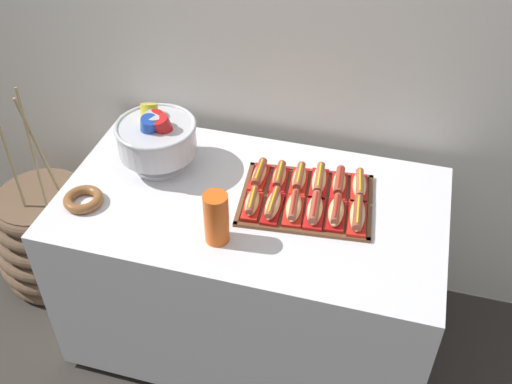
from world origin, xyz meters
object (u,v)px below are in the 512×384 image
at_px(hot_dog_2, 294,208).
at_px(hot_dog_10, 339,183).
at_px(hot_dog_8, 299,179).
at_px(punch_bowl, 157,137).
at_px(hot_dog_1, 273,206).
at_px(serving_tray, 306,200).
at_px(buffet_table, 251,268).
at_px(cup_stack, 216,218).
at_px(hot_dog_5, 357,215).
at_px(hot_dog_9, 319,181).
at_px(hot_dog_6, 260,175).
at_px(hot_dog_3, 315,210).
at_px(hot_dog_7, 279,177).
at_px(floor_vase, 52,236).
at_px(hot_dog_4, 336,212).
at_px(hot_dog_0, 252,203).
at_px(donut, 83,199).
at_px(hot_dog_11, 359,186).

relative_size(hot_dog_2, hot_dog_10, 1.02).
xyz_separation_m(hot_dog_2, hot_dog_8, (-0.02, 0.16, 0.00)).
bearing_deg(punch_bowl, hot_dog_1, -16.89).
relative_size(serving_tray, hot_dog_10, 3.06).
bearing_deg(buffet_table, cup_stack, -104.02).
relative_size(hot_dog_5, punch_bowl, 0.61).
bearing_deg(hot_dog_9, hot_dog_5, -42.05).
distance_m(hot_dog_6, hot_dog_9, 0.23).
bearing_deg(hot_dog_1, hot_dog_3, 5.68).
xyz_separation_m(buffet_table, cup_stack, (-0.06, -0.22, 0.46)).
bearing_deg(buffet_table, hot_dog_6, 88.98).
relative_size(hot_dog_7, hot_dog_8, 0.95).
height_order(floor_vase, serving_tray, floor_vase).
distance_m(hot_dog_3, hot_dog_4, 0.08).
bearing_deg(hot_dog_8, hot_dog_7, -174.32).
relative_size(hot_dog_0, cup_stack, 0.81).
bearing_deg(floor_vase, buffet_table, -5.22).
bearing_deg(hot_dog_8, serving_tray, -59.88).
bearing_deg(hot_dog_7, hot_dog_3, -42.05).
xyz_separation_m(hot_dog_3, hot_dog_9, (-0.02, 0.16, 0.00)).
bearing_deg(hot_dog_2, hot_dog_4, 5.68).
distance_m(hot_dog_3, hot_dog_8, 0.18).
relative_size(hot_dog_3, hot_dog_5, 0.93).
xyz_separation_m(hot_dog_1, donut, (-0.68, -0.14, -0.02)).
xyz_separation_m(hot_dog_2, hot_dog_5, (0.22, 0.02, 0.00)).
distance_m(serving_tray, hot_dog_6, 0.21).
relative_size(hot_dog_5, hot_dog_9, 1.01).
bearing_deg(hot_dog_2, hot_dog_7, 120.12).
distance_m(hot_dog_5, hot_dog_9, 0.22).
relative_size(buffet_table, hot_dog_6, 8.48).
xyz_separation_m(hot_dog_1, hot_dog_10, (0.21, 0.19, 0.00)).
relative_size(hot_dog_8, hot_dog_10, 0.99).
height_order(hot_dog_10, punch_bowl, punch_bowl).
height_order(punch_bowl, cup_stack, punch_bowl).
bearing_deg(hot_dog_0, hot_dog_4, 5.68).
distance_m(punch_bowl, donut, 0.36).
relative_size(hot_dog_0, hot_dog_5, 0.84).
height_order(hot_dog_4, punch_bowl, punch_bowl).
distance_m(hot_dog_4, hot_dog_9, 0.18).
bearing_deg(hot_dog_4, hot_dog_7, 149.42).
height_order(buffet_table, hot_dog_6, hot_dog_6).
bearing_deg(hot_dog_6, hot_dog_1, -59.88).
distance_m(hot_dog_2, hot_dog_9, 0.18).
distance_m(floor_vase, hot_dog_5, 1.52).
relative_size(hot_dog_7, donut, 1.08).
height_order(hot_dog_1, hot_dog_4, hot_dog_4).
distance_m(hot_dog_8, hot_dog_10, 0.15).
bearing_deg(cup_stack, hot_dog_11, 41.05).
bearing_deg(hot_dog_3, hot_dog_7, 137.95).
bearing_deg(punch_bowl, hot_dog_0, -20.54).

